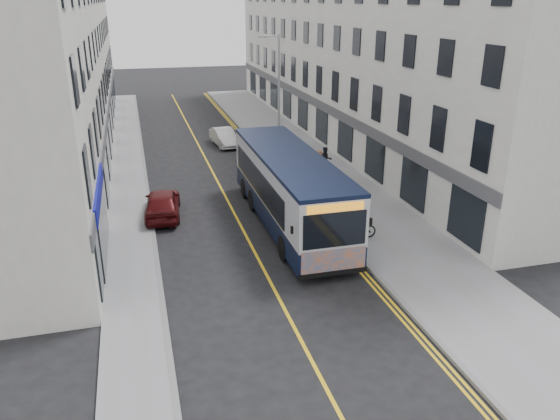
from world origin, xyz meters
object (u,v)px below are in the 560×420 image
car_white (224,137)px  car_maroon (163,203)px  streetlamp (278,97)px  pedestrian_near (320,167)px  bicycle (358,229)px  city_bus (289,187)px  pedestrian_far (326,160)px

car_white → car_maroon: bearing=-118.7°
streetlamp → car_white: size_ratio=2.14×
pedestrian_near → car_white: (-3.65, 10.46, -0.49)m
bicycle → car_white: 18.25m
city_bus → pedestrian_far: (4.27, 6.96, -0.95)m
city_bus → car_white: city_bus is taller
streetlamp → car_maroon: (-7.57, -6.77, -3.69)m
streetlamp → bicycle: 12.56m
bicycle → streetlamp: bearing=3.9°
streetlamp → pedestrian_far: bearing=-47.1°
bicycle → pedestrian_near: 7.65m
streetlamp → pedestrian_far: (2.31, -2.48, -3.47)m
streetlamp → pedestrian_far: streetlamp is taller
pedestrian_near → pedestrian_far: (1.03, 1.90, -0.19)m
car_maroon → car_white: bearing=-106.3°
city_bus → pedestrian_near: city_bus is taller
streetlamp → pedestrian_near: size_ratio=4.07×
pedestrian_near → car_white: bearing=107.0°
streetlamp → car_maroon: size_ratio=1.97×
pedestrian_near → car_white: pedestrian_near is taller
pedestrian_near → car_maroon: pedestrian_near is taller
pedestrian_near → car_white: size_ratio=0.52×
city_bus → car_maroon: (-5.61, 2.67, -1.17)m
pedestrian_far → car_maroon: pedestrian_far is taller
pedestrian_far → car_white: pedestrian_far is taller
pedestrian_near → pedestrian_far: pedestrian_near is taller
pedestrian_near → streetlamp: bearing=104.0°
city_bus → car_white: 15.57m
car_maroon → streetlamp: bearing=-132.4°
pedestrian_far → bicycle: bearing=-96.4°
city_bus → car_maroon: city_bus is taller
bicycle → pedestrian_far: (1.90, 9.48, 0.35)m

